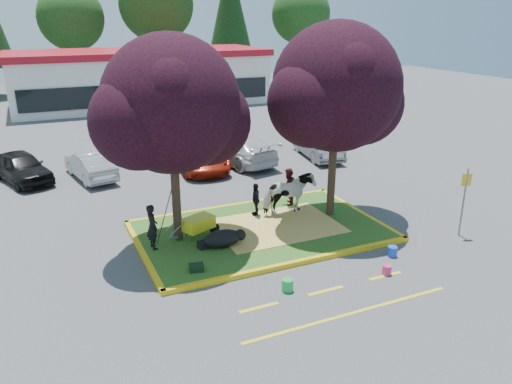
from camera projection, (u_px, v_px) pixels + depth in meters
name	position (u px, v px, depth m)	size (l,w,h in m)	color
ground	(261.00, 233.00, 17.16)	(90.00, 90.00, 0.00)	#424244
median_island	(261.00, 231.00, 17.13)	(8.00, 5.00, 0.15)	#224B17
curb_near	(297.00, 263.00, 14.92)	(8.30, 0.16, 0.15)	gold
curb_far	(233.00, 206.00, 19.35)	(8.30, 0.16, 0.15)	gold
curb_left	(142.00, 253.00, 15.55)	(0.16, 5.30, 0.15)	gold
curb_right	(359.00, 212.00, 18.72)	(0.16, 5.30, 0.15)	gold
straw_bedding	(276.00, 226.00, 17.34)	(4.20, 3.00, 0.01)	#DBBB5A
tree_purple_left	(172.00, 111.00, 14.94)	(5.06, 4.20, 6.51)	black
tree_purple_right	(337.00, 93.00, 16.92)	(5.30, 4.40, 6.82)	black
fire_lane_stripe_a	(259.00, 307.00, 12.78)	(1.10, 0.12, 0.01)	yellow
fire_lane_stripe_b	(326.00, 291.00, 13.55)	(1.10, 0.12, 0.01)	yellow
fire_lane_stripe_c	(385.00, 276.00, 14.33)	(1.10, 0.12, 0.01)	yellow
fire_lane_long	(351.00, 313.00, 12.52)	(6.00, 0.10, 0.01)	yellow
retail_building	(141.00, 77.00, 41.19)	(20.40, 8.40, 4.40)	silver
treeline	(106.00, 7.00, 47.32)	(46.58, 7.80, 14.63)	black
cow	(289.00, 194.00, 18.08)	(0.85, 1.86, 1.57)	white
calf	(222.00, 238.00, 15.74)	(1.23, 0.69, 0.53)	black
handler	(152.00, 227.00, 15.47)	(0.53, 0.35, 1.45)	black
visitor_a	(288.00, 187.00, 19.02)	(0.71, 0.55, 1.46)	#4F161A
visitor_b	(256.00, 199.00, 18.10)	(0.71, 0.30, 1.22)	black
wheelbarrow	(199.00, 223.00, 16.34)	(1.83, 0.96, 0.70)	black
gear_bag_dark	(205.00, 244.00, 15.68)	(0.47, 0.26, 0.24)	black
gear_bag_green	(196.00, 268.00, 14.25)	(0.41, 0.26, 0.22)	black
sign_post	(465.00, 195.00, 16.51)	(0.33, 0.11, 2.36)	slate
bucket_green	(287.00, 285.00, 13.51)	(0.32, 0.32, 0.34)	green
bucket_pink	(387.00, 270.00, 14.37)	(0.26, 0.26, 0.28)	#CC2D64
bucket_blue	(392.00, 251.00, 15.45)	(0.30, 0.30, 0.32)	blue
car_black	(21.00, 167.00, 22.20)	(1.60, 3.98, 1.36)	black
car_silver	(90.00, 165.00, 22.67)	(1.33, 3.83, 1.26)	#9B9DA2
car_red	(198.00, 156.00, 24.06)	(2.16, 4.69, 1.30)	#9D200D
car_white	(238.00, 149.00, 25.00)	(2.00, 4.92, 1.43)	silver
car_grey	(318.00, 145.00, 26.02)	(1.44, 4.12, 1.36)	slate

